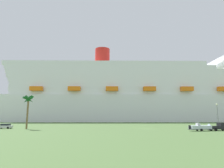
# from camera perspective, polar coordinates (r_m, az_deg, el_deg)

# --- Properties ---
(ground_plane) EXTENTS (600.00, 600.00, 0.00)m
(ground_plane) POSITION_cam_1_polar(r_m,az_deg,el_deg) (95.00, 4.41, -11.70)
(ground_plane) COLOR #4C6B38
(cruise_ship) EXTENTS (252.09, 57.49, 58.03)m
(cruise_ship) POSITION_cam_1_polar(r_m,az_deg,el_deg) (145.52, 9.02, -3.88)
(cruise_ship) COLOR white
(cruise_ship) RESTS_ON ground_plane
(pickup_truck) EXTENTS (5.70, 2.53, 2.20)m
(pickup_truck) POSITION_cam_1_polar(r_m,az_deg,el_deg) (63.73, 28.88, -10.87)
(pickup_truck) COLOR black
(pickup_truck) RESTS_ON ground_plane
(small_boat_on_trailer) EXTENTS (8.26, 2.32, 2.15)m
(small_boat_on_trailer) POSITION_cam_1_polar(r_m,az_deg,el_deg) (60.51, 24.86, -11.39)
(small_boat_on_trailer) COLOR #595960
(small_boat_on_trailer) RESTS_ON ground_plane
(palm_tree) EXTENTS (3.48, 3.52, 10.68)m
(palm_tree) POSITION_cam_1_polar(r_m,az_deg,el_deg) (68.31, -23.23, -4.82)
(palm_tree) COLOR brown
(palm_tree) RESTS_ON ground_plane
(street_lamp) EXTENTS (0.56, 0.56, 7.86)m
(street_lamp) POSITION_cam_1_polar(r_m,az_deg,el_deg) (68.98, 28.38, -7.30)
(street_lamp) COLOR slate
(street_lamp) RESTS_ON ground_plane
(parked_car_silver_sedan) EXTENTS (4.79, 2.50, 1.58)m
(parked_car_silver_sedan) POSITION_cam_1_polar(r_m,az_deg,el_deg) (73.13, -28.75, -10.69)
(parked_car_silver_sedan) COLOR silver
(parked_car_silver_sedan) RESTS_ON ground_plane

